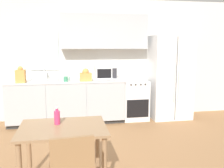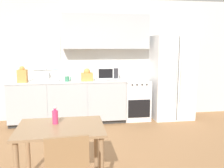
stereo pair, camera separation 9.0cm
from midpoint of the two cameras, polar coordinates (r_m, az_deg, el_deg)
The scene contains 12 objects.
ground_plane at distance 3.78m, azimuth -5.93°, elevation -17.53°, with size 12.00×12.00×0.00m, color #9E7047.
wall_back at distance 5.71m, azimuth -6.94°, elevation 6.73°, with size 12.00×0.38×2.70m.
kitchen_counter at distance 5.51m, azimuth -10.72°, elevation -3.92°, with size 2.47×0.67×0.93m.
oven_range at distance 5.72m, azimuth 4.66°, elevation -3.59°, with size 0.57×0.61×0.89m.
refrigerator at distance 5.87m, azimuth 12.71°, elevation 1.51°, with size 0.90×0.70×1.89m.
kitchen_sink at distance 5.46m, azimuth -15.69°, elevation 0.89°, with size 0.59×0.41×0.25m.
microwave at distance 5.57m, azimuth -1.94°, elevation 2.63°, with size 0.47×0.37×0.27m.
coffee_mug at distance 5.24m, azimuth -10.92°, elevation 1.15°, with size 0.12×0.09×0.10m.
grocery_bag_0 at distance 5.27m, azimuth -6.53°, elevation 1.90°, with size 0.25×0.21×0.26m.
grocery_bag_1 at distance 5.31m, azimuth -20.63°, elevation 1.86°, with size 0.19×0.16×0.33m.
dining_table at distance 3.02m, azimuth -11.97°, elevation -11.73°, with size 1.00×0.75×0.75m.
drink_bottle at distance 3.06m, azimuth -13.28°, elevation -7.35°, with size 0.07×0.07×0.21m.
Camera 1 is at (-0.27, -3.37, 1.68)m, focal length 40.00 mm.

